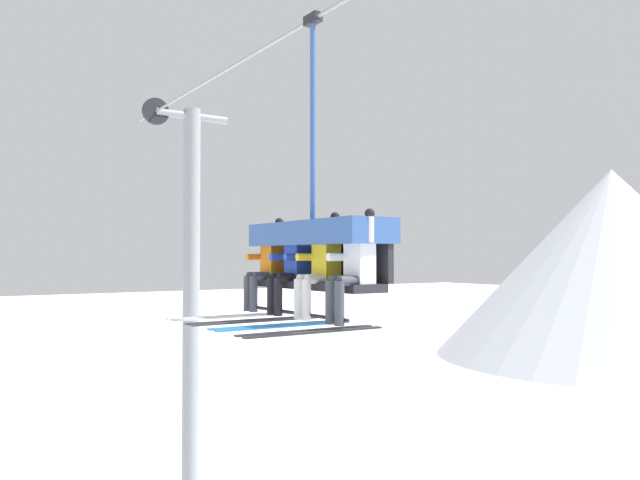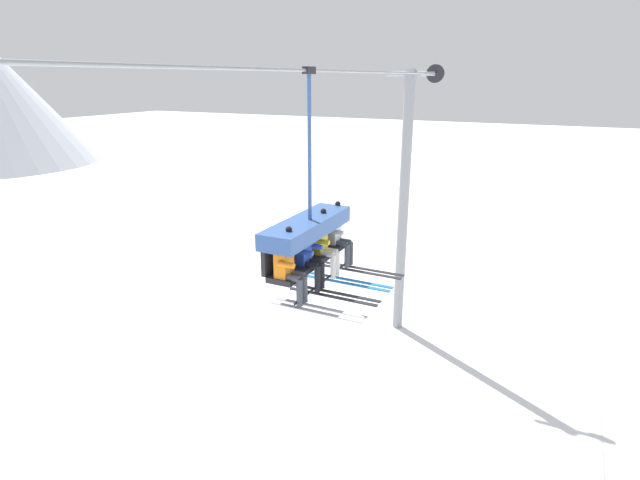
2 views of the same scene
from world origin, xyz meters
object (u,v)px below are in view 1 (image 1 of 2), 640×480
at_px(lift_tower_near, 190,312).
at_px(skier_orange, 265,265).
at_px(skier_blue, 289,268).
at_px(skier_yellow, 318,267).
at_px(skier_white, 351,268).
at_px(chairlift_chair, 318,242).

distance_m(lift_tower_near, skier_orange, 5.22).
bearing_deg(skier_blue, skier_orange, 179.41).
distance_m(skier_blue, skier_yellow, 0.67).
bearing_deg(lift_tower_near, skier_blue, -9.29).
bearing_deg(skier_white, skier_yellow, 180.00).
height_order(lift_tower_near, chairlift_chair, lift_tower_near).
bearing_deg(skier_blue, chairlift_chair, 33.43).
height_order(lift_tower_near, skier_orange, lift_tower_near).
xyz_separation_m(skier_yellow, skier_white, (0.67, 0.00, 0.00)).
relative_size(lift_tower_near, skier_orange, 5.48).
xyz_separation_m(lift_tower_near, skier_white, (7.03, -0.92, 1.06)).
relative_size(skier_blue, skier_yellow, 1.00).
distance_m(chairlift_chair, skier_white, 1.07).
bearing_deg(skier_yellow, skier_blue, -179.42).
height_order(skier_yellow, skier_white, same).
bearing_deg(lift_tower_near, skier_white, -7.49).
bearing_deg(chairlift_chair, skier_blue, -146.57).
height_order(lift_tower_near, skier_yellow, lift_tower_near).
bearing_deg(chairlift_chair, skier_orange, -167.92).
relative_size(chairlift_chair, skier_blue, 2.23).
relative_size(chairlift_chair, skier_yellow, 2.23).
bearing_deg(skier_blue, skier_yellow, 0.58).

